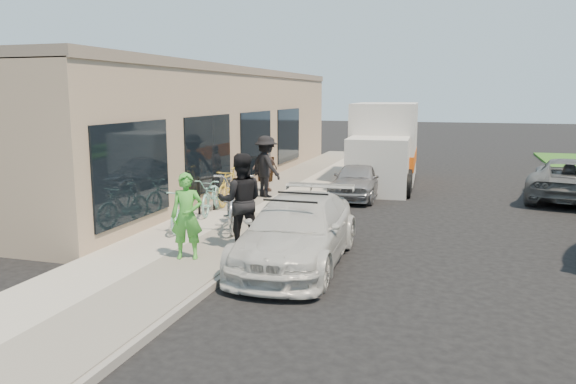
# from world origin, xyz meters

# --- Properties ---
(ground) EXTENTS (120.00, 120.00, 0.00)m
(ground) POSITION_xyz_m (0.00, 0.00, 0.00)
(ground) COLOR black
(ground) RESTS_ON ground
(sidewalk) EXTENTS (3.00, 34.00, 0.15)m
(sidewalk) POSITION_xyz_m (-2.00, 3.00, 0.07)
(sidewalk) COLOR #A5A094
(sidewalk) RESTS_ON ground
(curb) EXTENTS (0.12, 34.00, 0.13)m
(curb) POSITION_xyz_m (-0.45, 3.00, 0.07)
(curb) COLOR gray
(curb) RESTS_ON ground
(storefront) EXTENTS (3.60, 20.00, 4.22)m
(storefront) POSITION_xyz_m (-5.24, 7.99, 2.12)
(storefront) COLOR tan
(storefront) RESTS_ON ground
(bike_rack) EXTENTS (0.23, 0.66, 0.95)m
(bike_rack) POSITION_xyz_m (-2.98, 2.70, 0.72)
(bike_rack) COLOR black
(bike_rack) RESTS_ON sidewalk
(sandwich_board) EXTENTS (0.57, 0.58, 0.88)m
(sandwich_board) POSITION_xyz_m (-3.28, 8.30, 0.60)
(sandwich_board) COLOR black
(sandwich_board) RESTS_ON sidewalk
(sedan_white) EXTENTS (2.00, 4.61, 1.36)m
(sedan_white) POSITION_xyz_m (0.54, -0.65, 0.66)
(sedan_white) COLOR silver
(sedan_white) RESTS_ON ground
(sedan_silver) EXTENTS (1.59, 3.60, 1.20)m
(sedan_silver) POSITION_xyz_m (0.45, 6.84, 0.60)
(sedan_silver) COLOR gray
(sedan_silver) RESTS_ON ground
(moving_truck) EXTENTS (2.57, 6.17, 2.98)m
(moving_truck) POSITION_xyz_m (0.80, 10.12, 1.32)
(moving_truck) COLOR beige
(moving_truck) RESTS_ON ground
(far_car_gray) EXTENTS (3.13, 5.10, 1.32)m
(far_car_gray) POSITION_xyz_m (6.87, 8.44, 0.66)
(far_car_gray) COLOR #525557
(far_car_gray) RESTS_ON ground
(tandem_bike) EXTENTS (1.60, 2.75, 1.36)m
(tandem_bike) POSITION_xyz_m (-1.55, 1.37, 0.83)
(tandem_bike) COLOR #BBBBBE
(tandem_bike) RESTS_ON sidewalk
(woman_rider) EXTENTS (0.70, 0.56, 1.68)m
(woman_rider) POSITION_xyz_m (-1.47, -1.38, 0.99)
(woman_rider) COLOR green
(woman_rider) RESTS_ON sidewalk
(man_standing) EXTENTS (1.17, 1.05, 1.97)m
(man_standing) POSITION_xyz_m (-0.77, -0.34, 1.14)
(man_standing) COLOR black
(man_standing) RESTS_ON sidewalk
(cruiser_bike_a) EXTENTS (0.82, 1.77, 1.02)m
(cruiser_bike_a) POSITION_xyz_m (-2.67, 0.68, 0.66)
(cruiser_bike_a) COLOR #86C8BA
(cruiser_bike_a) RESTS_ON sidewalk
(cruiser_bike_b) EXTENTS (0.97, 1.91, 0.96)m
(cruiser_bike_b) POSITION_xyz_m (-2.80, 2.64, 0.63)
(cruiser_bike_b) COLOR #86C8BA
(cruiser_bike_b) RESTS_ON sidewalk
(cruiser_bike_c) EXTENTS (0.53, 1.76, 1.05)m
(cruiser_bike_c) POSITION_xyz_m (-2.80, 3.90, 0.68)
(cruiser_bike_c) COLOR gold
(cruiser_bike_c) RESTS_ON sidewalk
(bystander_a) EXTENTS (1.41, 1.28, 1.90)m
(bystander_a) POSITION_xyz_m (-2.21, 5.39, 1.10)
(bystander_a) COLOR black
(bystander_a) RESTS_ON sidewalk
(bystander_b) EXTENTS (0.88, 0.86, 1.49)m
(bystander_b) POSITION_xyz_m (-2.58, 6.33, 0.89)
(bystander_b) COLOR brown
(bystander_b) RESTS_ON sidewalk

